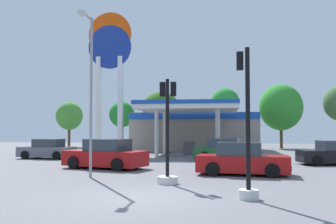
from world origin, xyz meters
The scene contains 16 objects.
ground_plane centered at (0.00, 0.00, 0.00)m, with size 90.00×90.00×0.00m, color slate.
gas_station centered at (-0.19, 25.85, 2.08)m, with size 12.19×14.55×4.28m.
station_pole_sign centered at (-7.69, 21.68, 8.20)m, with size 4.00×0.56×12.86m.
car_0 centered at (-10.02, 14.19, 0.64)m, with size 4.04×2.01×1.41m.
car_1 centered at (-3.73, 8.16, 0.72)m, with size 4.80×3.07×1.60m.
car_2 centered at (3.45, 6.34, 0.68)m, with size 4.35×2.21×1.51m.
car_3 centered at (9.12, 12.17, 0.65)m, with size 4.22×2.25×1.45m.
car_4 centered at (2.74, 14.41, 0.68)m, with size 4.41×2.43×1.50m.
traffic_signal_0 centered at (3.31, 0.14, 1.60)m, with size 0.63×0.67×4.66m.
traffic_signal_1 centered at (0.41, 3.08, 1.34)m, with size 0.82×0.82×4.11m.
tree_0 centered at (-15.58, 31.28, 3.67)m, with size 3.16×3.16×5.35m.
tree_1 centered at (-8.84, 30.21, 3.75)m, with size 2.89×2.89×5.25m.
tree_2 centered at (-4.37, 30.40, 4.52)m, with size 4.16×4.16×6.33m.
tree_3 centered at (2.80, 29.70, 4.96)m, with size 3.08×3.08×6.55m.
tree_4 centered at (8.87, 31.24, 4.51)m, with size 4.70×4.70×7.06m.
corner_streetlamp centered at (-3.22, 4.20, 4.27)m, with size 0.24×1.48×7.13m.
Camera 1 is at (2.60, -11.75, 2.15)m, focal length 40.61 mm.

